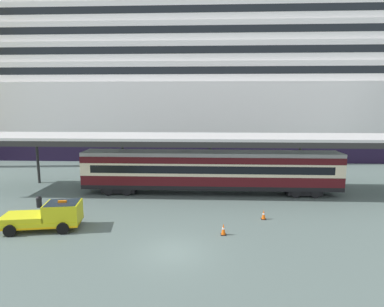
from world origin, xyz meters
The scene contains 8 objects.
ground_plane centered at (0.00, 0.00, 0.00)m, with size 400.00×400.00×0.00m, color #546662.
cruise_ship centered at (-12.13, 44.53, 14.31)m, with size 123.51×31.79×40.73m.
platform_canopy centered at (2.29, 12.74, 5.37)m, with size 46.83×6.33×5.59m.
train_carriage centered at (2.29, 12.34, 2.31)m, with size 24.36×2.81×4.11m.
service_truck centered at (-8.95, 3.06, 0.99)m, with size 5.46×2.90×2.02m.
traffic_cone_near centered at (3.05, 2.61, 0.39)m, with size 0.36×0.36×0.79m.
traffic_cone_mid centered at (6.23, 5.61, 0.36)m, with size 0.36×0.36×0.73m.
quay_bollard centered at (-12.15, 7.60, 0.52)m, with size 0.48×0.48×0.96m.
Camera 1 is at (1.85, -17.21, 8.62)m, focal length 29.39 mm.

